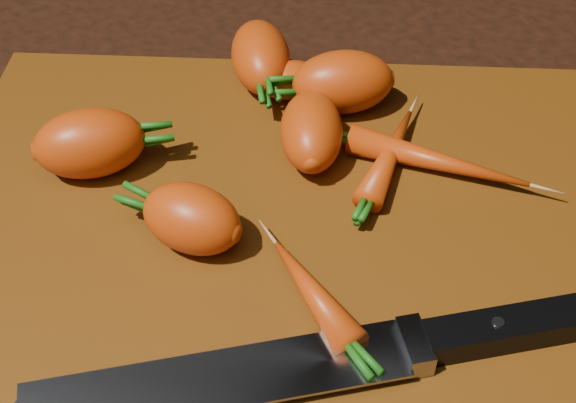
{
  "coord_description": "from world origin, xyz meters",
  "views": [
    {
      "loc": [
        0.02,
        -0.37,
        0.41
      ],
      "look_at": [
        0.0,
        0.01,
        0.03
      ],
      "focal_mm": 50.0,
      "sensor_mm": 36.0,
      "label": 1
    }
  ],
  "objects": [
    {
      "name": "ground",
      "position": [
        0.0,
        0.0,
        -0.01
      ],
      "size": [
        2.0,
        2.0,
        0.01
      ],
      "primitive_type": "cube",
      "color": "black"
    },
    {
      "name": "cutting_board",
      "position": [
        0.0,
        0.0,
        0.01
      ],
      "size": [
        0.5,
        0.4,
        0.01
      ],
      "primitive_type": "cube",
      "color": "#572B07",
      "rests_on": "ground"
    },
    {
      "name": "carrot_0",
      "position": [
        -0.14,
        0.05,
        0.04
      ],
      "size": [
        0.09,
        0.07,
        0.05
      ],
      "primitive_type": "ellipsoid",
      "rotation": [
        0.0,
        0.0,
        0.29
      ],
      "color": "#CE3F0A",
      "rests_on": "cutting_board"
    },
    {
      "name": "carrot_1",
      "position": [
        -0.06,
        -0.01,
        0.04
      ],
      "size": [
        0.08,
        0.07,
        0.05
      ],
      "primitive_type": "ellipsoid",
      "rotation": [
        0.0,
        0.0,
        2.76
      ],
      "color": "#CE3F0A",
      "rests_on": "cutting_board"
    },
    {
      "name": "carrot_2",
      "position": [
        -0.03,
        0.17,
        0.04
      ],
      "size": [
        0.06,
        0.09,
        0.05
      ],
      "primitive_type": "ellipsoid",
      "rotation": [
        0.0,
        0.0,
        -1.37
      ],
      "color": "#CE3F0A",
      "rests_on": "cutting_board"
    },
    {
      "name": "carrot_3",
      "position": [
        0.01,
        0.08,
        0.04
      ],
      "size": [
        0.05,
        0.08,
        0.05
      ],
      "primitive_type": "ellipsoid",
      "rotation": [
        0.0,
        0.0,
        1.62
      ],
      "color": "#CE3F0A",
      "rests_on": "cutting_board"
    },
    {
      "name": "carrot_4",
      "position": [
        0.04,
        0.14,
        0.04
      ],
      "size": [
        0.09,
        0.06,
        0.05
      ],
      "primitive_type": "ellipsoid",
      "rotation": [
        0.0,
        0.0,
        3.31
      ],
      "color": "#CE3F0A",
      "rests_on": "cutting_board"
    },
    {
      "name": "carrot_5",
      "position": [
        -0.01,
        0.15,
        0.03
      ],
      "size": [
        0.06,
        0.04,
        0.03
      ],
      "primitive_type": "ellipsoid",
      "rotation": [
        0.0,
        0.0,
        0.31
      ],
      "color": "#CE3F0A",
      "rests_on": "cutting_board"
    },
    {
      "name": "carrot_6",
      "position": [
        0.07,
        0.07,
        0.02
      ],
      "size": [
        0.06,
        0.11,
        0.02
      ],
      "primitive_type": "ellipsoid",
      "rotation": [
        0.0,
        0.0,
        1.24
      ],
      "color": "#CE3F0A",
      "rests_on": "cutting_board"
    },
    {
      "name": "carrot_7",
      "position": [
        0.11,
        0.06,
        0.02
      ],
      "size": [
        0.13,
        0.07,
        0.02
      ],
      "primitive_type": "ellipsoid",
      "rotation": [
        0.0,
        0.0,
        -0.33
      ],
      "color": "#CE3F0A",
      "rests_on": "cutting_board"
    },
    {
      "name": "carrot_8",
      "position": [
        0.02,
        -0.06,
        0.02
      ],
      "size": [
        0.07,
        0.09,
        0.02
      ],
      "primitive_type": "ellipsoid",
      "rotation": [
        0.0,
        0.0,
        2.13
      ],
      "color": "#CE3F0A",
      "rests_on": "cutting_board"
    },
    {
      "name": "knife",
      "position": [
        -0.01,
        -0.12,
        0.02
      ],
      "size": [
        0.36,
        0.12,
        0.02
      ],
      "rotation": [
        0.0,
        0.0,
        0.26
      ],
      "color": "gray",
      "rests_on": "cutting_board"
    }
  ]
}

